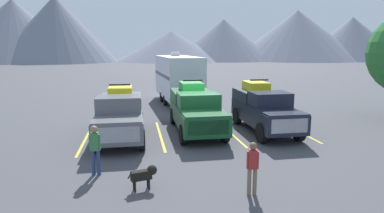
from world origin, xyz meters
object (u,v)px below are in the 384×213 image
(person_a, at_px, (95,147))
(person_b, at_px, (253,165))
(pickup_truck_c, at_px, (264,108))
(camper_trailer_a, at_px, (178,77))
(dog, at_px, (146,174))
(pickup_truck_a, at_px, (120,114))
(pickup_truck_b, at_px, (195,108))

(person_a, relative_size, person_b, 1.08)
(pickup_truck_c, distance_m, camper_trailer_a, 9.75)
(camper_trailer_a, height_order, dog, camper_trailer_a)
(pickup_truck_a, distance_m, pickup_truck_c, 7.25)
(camper_trailer_a, bearing_deg, pickup_truck_a, -113.31)
(person_a, bearing_deg, camper_trailer_a, 71.43)
(pickup_truck_b, height_order, pickup_truck_c, pickup_truck_c)
(dog, bearing_deg, camper_trailer_a, 78.80)
(person_a, height_order, dog, person_a)
(pickup_truck_b, xyz_separation_m, person_a, (-4.41, -5.22, -0.18))
(pickup_truck_a, height_order, person_b, pickup_truck_a)
(pickup_truck_b, xyz_separation_m, camper_trailer_a, (0.23, 8.60, 0.85))
(pickup_truck_a, bearing_deg, camper_trailer_a, 66.69)
(person_b, distance_m, dog, 3.24)
(pickup_truck_b, distance_m, person_b, 7.59)
(pickup_truck_c, xyz_separation_m, camper_trailer_a, (-3.25, 9.15, 0.84))
(person_a, distance_m, dog, 2.22)
(person_a, relative_size, dog, 1.91)
(pickup_truck_a, bearing_deg, dog, -80.69)
(pickup_truck_a, xyz_separation_m, dog, (0.98, -5.97, -0.67))
(pickup_truck_b, height_order, camper_trailer_a, camper_trailer_a)
(pickup_truck_a, relative_size, person_a, 3.18)
(pickup_truck_c, distance_m, dog, 8.77)
(camper_trailer_a, bearing_deg, pickup_truck_b, -91.55)
(pickup_truck_c, relative_size, person_a, 3.14)
(camper_trailer_a, bearing_deg, person_b, -89.81)
(pickup_truck_c, xyz_separation_m, person_b, (-3.19, -7.02, -0.27))
(pickup_truck_b, bearing_deg, pickup_truck_c, -9.01)
(dog, bearing_deg, person_b, -16.83)
(person_a, bearing_deg, person_b, -26.60)
(person_b, bearing_deg, pickup_truck_c, 65.56)
(pickup_truck_a, distance_m, camper_trailer_a, 10.14)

